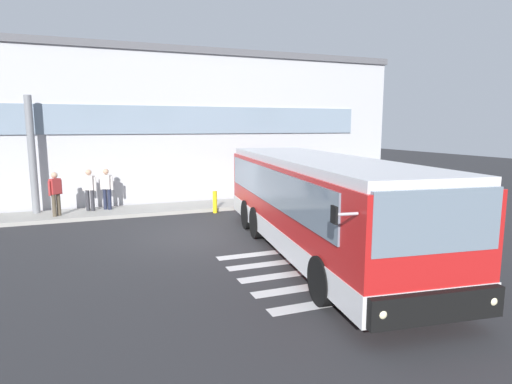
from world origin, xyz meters
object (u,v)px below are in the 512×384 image
(entry_support_column, at_px, (32,155))
(passenger_by_doorway, at_px, (89,188))
(bus_main_foreground, at_px, (316,206))
(passenger_at_curb_edge, at_px, (107,187))
(safety_bollard_yellow, at_px, (215,202))
(passenger_near_column, at_px, (55,192))

(entry_support_column, height_order, passenger_by_doorway, entry_support_column)
(bus_main_foreground, bearing_deg, entry_support_column, 133.67)
(passenger_at_curb_edge, bearing_deg, bus_main_foreground, -56.81)
(bus_main_foreground, distance_m, safety_bollard_yellow, 6.62)
(passenger_near_column, height_order, safety_bollard_yellow, passenger_near_column)
(entry_support_column, height_order, passenger_at_curb_edge, entry_support_column)
(bus_main_foreground, height_order, passenger_near_column, bus_main_foreground)
(entry_support_column, relative_size, bus_main_foreground, 0.42)
(entry_support_column, relative_size, safety_bollard_yellow, 5.06)
(bus_main_foreground, relative_size, passenger_by_doorway, 6.41)
(entry_support_column, bearing_deg, passenger_near_column, -49.74)
(passenger_near_column, distance_m, safety_bollard_yellow, 6.07)
(safety_bollard_yellow, bearing_deg, bus_main_foreground, -80.25)
(passenger_by_doorway, relative_size, safety_bollard_yellow, 1.86)
(entry_support_column, height_order, safety_bollard_yellow, entry_support_column)
(bus_main_foreground, distance_m, passenger_by_doorway, 9.90)
(passenger_by_doorway, distance_m, safety_bollard_yellow, 5.05)
(entry_support_column, distance_m, safety_bollard_yellow, 7.28)
(bus_main_foreground, xyz_separation_m, passenger_near_column, (-7.09, 7.32, -0.25))
(entry_support_column, height_order, bus_main_foreground, entry_support_column)
(entry_support_column, bearing_deg, safety_bollard_yellow, -14.88)
(safety_bollard_yellow, bearing_deg, entry_support_column, 165.12)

